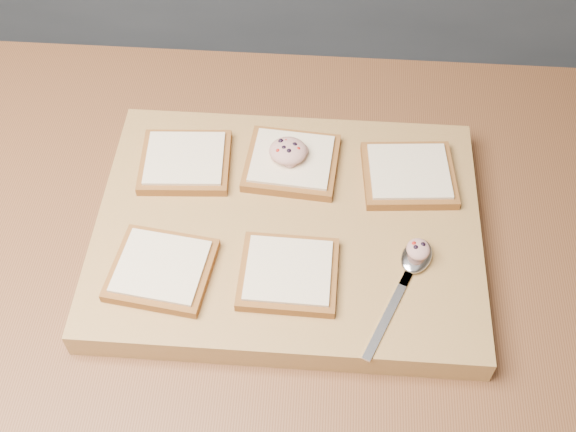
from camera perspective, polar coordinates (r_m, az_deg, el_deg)
name	(u,v)px	position (r m, az deg, el deg)	size (l,w,h in m)	color
island_counter	(229,382)	(1.38, -4.71, -12.91)	(2.00, 0.80, 0.90)	slate
cutting_board	(288,230)	(0.98, 0.00, -1.09)	(0.51, 0.39, 0.04)	#B3884C
bread_far_left	(185,161)	(1.03, -8.12, 4.30)	(0.13, 0.12, 0.02)	brown
bread_far_center	(292,162)	(1.01, 0.29, 4.28)	(0.14, 0.13, 0.02)	brown
bread_far_right	(409,174)	(1.01, 9.52, 3.26)	(0.13, 0.12, 0.02)	brown
bread_near_left	(162,269)	(0.92, -9.96, -4.16)	(0.14, 0.13, 0.02)	brown
bread_near_center	(288,273)	(0.90, 0.04, -4.54)	(0.12, 0.11, 0.02)	brown
tuna_salad_dollop	(288,151)	(1.00, 0.00, 5.17)	(0.05, 0.05, 0.02)	#DC9D8D
spoon	(413,264)	(0.93, 9.81, -3.78)	(0.10, 0.18, 0.01)	silver
spoon_salad	(418,249)	(0.92, 10.25, -2.59)	(0.03, 0.03, 0.02)	#DC9D8D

